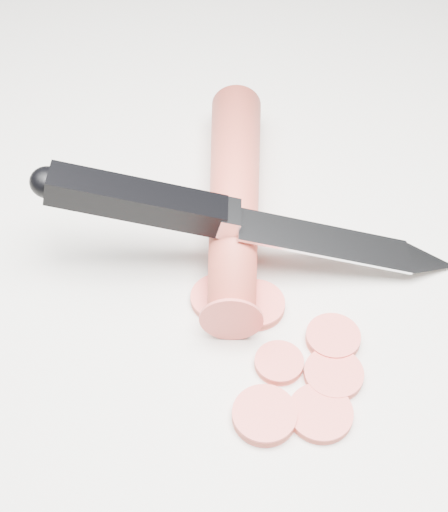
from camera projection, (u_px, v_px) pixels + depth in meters
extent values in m
plane|color=silver|center=(263.00, 259.00, 0.48)|extent=(2.40, 2.40, 0.00)
cylinder|color=#CB3C2D|center=(234.00, 197.00, 0.49)|extent=(0.09, 0.21, 0.03)
cylinder|color=#E95047|center=(255.00, 305.00, 0.45)|extent=(0.04, 0.04, 0.01)
cylinder|color=#E95047|center=(265.00, 415.00, 0.40)|extent=(0.04, 0.04, 0.01)
cylinder|color=#E95047|center=(333.00, 338.00, 0.43)|extent=(0.03, 0.03, 0.01)
cylinder|color=#E95047|center=(279.00, 363.00, 0.42)|extent=(0.03, 0.03, 0.01)
cylinder|color=#E95047|center=(334.00, 374.00, 0.41)|extent=(0.03, 0.03, 0.01)
cylinder|color=#E95047|center=(219.00, 298.00, 0.45)|extent=(0.04, 0.04, 0.01)
cylinder|color=#E95047|center=(320.00, 413.00, 0.40)|extent=(0.04, 0.04, 0.01)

